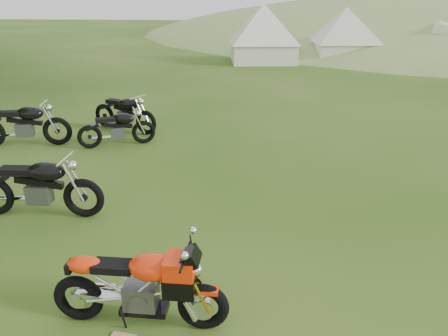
# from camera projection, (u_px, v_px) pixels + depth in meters

# --- Properties ---
(ground) EXTENTS (120.00, 120.00, 0.00)m
(ground) POSITION_uv_depth(u_px,v_px,m) (246.00, 236.00, 6.61)
(ground) COLOR #25460F
(ground) RESTS_ON ground
(sport_motorcycle) EXTENTS (1.86, 0.47, 1.11)m
(sport_motorcycle) POSITION_uv_depth(u_px,v_px,m) (138.00, 281.00, 4.65)
(sport_motorcycle) COLOR red
(sport_motorcycle) RESTS_ON ground
(vintage_moto_a) EXTENTS (2.12, 0.59, 1.10)m
(vintage_moto_a) POSITION_uv_depth(u_px,v_px,m) (37.00, 185.00, 7.01)
(vintage_moto_a) COLOR black
(vintage_moto_a) RESTS_ON ground
(vintage_moto_b) EXTENTS (1.78, 1.09, 0.93)m
(vintage_moto_b) POSITION_uv_depth(u_px,v_px,m) (116.00, 127.00, 10.38)
(vintage_moto_b) COLOR black
(vintage_moto_b) RESTS_ON ground
(vintage_moto_c) EXTENTS (2.01, 1.21, 1.05)m
(vintage_moto_c) POSITION_uv_depth(u_px,v_px,m) (124.00, 112.00, 11.54)
(vintage_moto_c) COLOR black
(vintage_moto_c) RESTS_ON ground
(vintage_moto_d) EXTENTS (2.20, 0.95, 1.13)m
(vintage_moto_d) POSITION_uv_depth(u_px,v_px,m) (23.00, 124.00, 10.32)
(vintage_moto_d) COLOR black
(vintage_moto_d) RESTS_ON ground
(tent_left) EXTENTS (3.72, 3.72, 2.84)m
(tent_left) POSITION_uv_depth(u_px,v_px,m) (263.00, 35.00, 23.27)
(tent_left) COLOR silver
(tent_left) RESTS_ON ground
(tent_mid) EXTENTS (3.49, 3.49, 2.74)m
(tent_mid) POSITION_uv_depth(u_px,v_px,m) (344.00, 35.00, 23.90)
(tent_mid) COLOR beige
(tent_mid) RESTS_ON ground
(tent_right) EXTENTS (2.76, 2.76, 2.33)m
(tent_right) POSITION_uv_depth(u_px,v_px,m) (424.00, 36.00, 25.60)
(tent_right) COLOR beige
(tent_right) RESTS_ON ground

